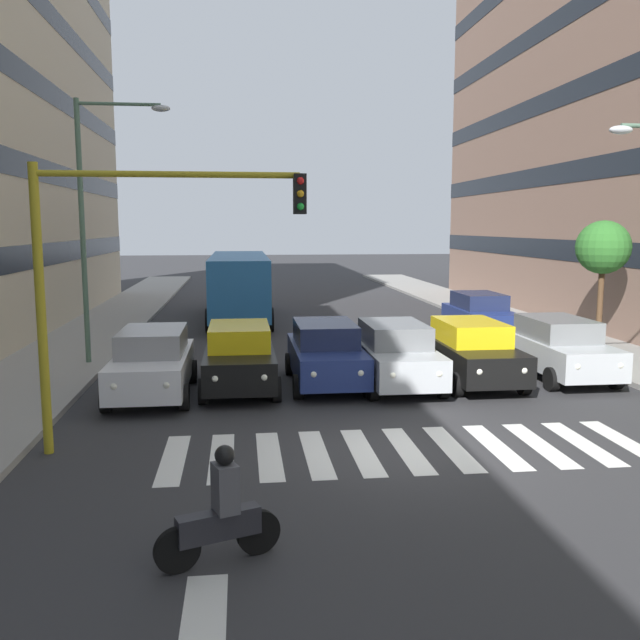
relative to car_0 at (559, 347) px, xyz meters
name	(u,v)px	position (x,y,z in m)	size (l,w,h in m)	color
ground_plane	(407,450)	(5.86, 5.71, -0.89)	(180.00, 180.00, 0.00)	#2D2D30
building_left_block_0	(607,78)	(-9.10, -14.63, 10.67)	(8.49, 22.37, 23.12)	#846656
crosswalk_markings	(407,450)	(5.86, 5.71, -0.88)	(9.45, 2.80, 0.01)	silver
lane_arrow_1	(203,626)	(9.52, 11.21, -0.88)	(0.50, 2.20, 0.01)	silver
car_0	(559,347)	(0.00, 0.00, 0.00)	(2.02, 4.44, 1.72)	#B2B7BC
car_1	(471,351)	(2.69, 0.29, 0.00)	(2.02, 4.44, 1.72)	black
car_2	(395,354)	(4.89, 0.41, 0.00)	(2.02, 4.44, 1.72)	#B2B7BC
car_3	(326,353)	(6.76, 0.09, 0.00)	(2.02, 4.44, 1.72)	navy
car_4	(240,356)	(9.11, 0.28, 0.00)	(2.02, 4.44, 1.72)	black
car_5	(153,362)	(11.32, 0.80, 0.00)	(2.02, 4.44, 1.72)	silver
car_row2_0	(480,314)	(-0.29, -7.28, 0.00)	(2.02, 4.44, 1.72)	navy
bus_behind_traffic	(239,280)	(9.11, -13.23, 0.97)	(2.78, 10.50, 3.00)	#286BAD
motorcycle_with_rider	(221,515)	(9.35, 9.78, -0.24)	(1.63, 0.69, 1.57)	black
traffic_light_gantry	(121,258)	(11.28, 5.07, 2.87)	(5.09, 0.36, 5.50)	#AD991E
street_lamp_right	(95,206)	(13.37, -3.16, 4.04)	(2.80, 0.28, 7.93)	#4C6B56
street_tree_1	(603,248)	(-3.31, -3.78, 2.70)	(1.83, 1.83, 4.39)	#513823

